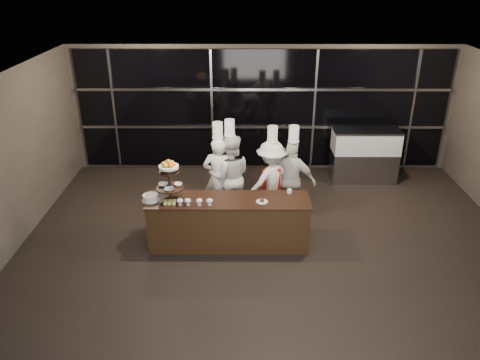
{
  "coord_description": "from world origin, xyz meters",
  "views": [
    {
      "loc": [
        -0.49,
        -5.73,
        4.65
      ],
      "look_at": [
        -0.53,
        1.78,
        1.15
      ],
      "focal_mm": 35.0,
      "sensor_mm": 36.0,
      "label": 1
    }
  ],
  "objects_px": {
    "display_case": "(364,152)",
    "chef_a": "(219,177)",
    "chef_d": "(292,180)",
    "buffet_counter": "(229,222)",
    "chef_c": "(271,180)",
    "layer_cake": "(150,198)",
    "chef_b": "(230,176)",
    "display_stand": "(169,177)"
  },
  "relations": [
    {
      "from": "buffet_counter",
      "to": "display_stand",
      "type": "distance_m",
      "value": 1.33
    },
    {
      "from": "display_stand",
      "to": "chef_d",
      "type": "height_order",
      "value": "chef_d"
    },
    {
      "from": "display_stand",
      "to": "display_case",
      "type": "relative_size",
      "value": 0.5
    },
    {
      "from": "layer_cake",
      "to": "chef_d",
      "type": "bearing_deg",
      "value": 22.28
    },
    {
      "from": "display_stand",
      "to": "display_case",
      "type": "distance_m",
      "value": 4.99
    },
    {
      "from": "display_case",
      "to": "chef_d",
      "type": "bearing_deg",
      "value": -135.53
    },
    {
      "from": "chef_c",
      "to": "chef_d",
      "type": "bearing_deg",
      "value": -0.36
    },
    {
      "from": "buffet_counter",
      "to": "chef_d",
      "type": "distance_m",
      "value": 1.6
    },
    {
      "from": "display_stand",
      "to": "chef_b",
      "type": "xyz_separation_m",
      "value": [
        1.0,
        1.09,
        -0.47
      ]
    },
    {
      "from": "chef_a",
      "to": "chef_b",
      "type": "relative_size",
      "value": 0.98
    },
    {
      "from": "display_case",
      "to": "chef_a",
      "type": "xyz_separation_m",
      "value": [
        -3.28,
        -1.78,
        0.18
      ]
    },
    {
      "from": "layer_cake",
      "to": "chef_a",
      "type": "relative_size",
      "value": 0.15
    },
    {
      "from": "chef_d",
      "to": "layer_cake",
      "type": "bearing_deg",
      "value": -157.72
    },
    {
      "from": "chef_b",
      "to": "display_stand",
      "type": "bearing_deg",
      "value": -132.61
    },
    {
      "from": "chef_a",
      "to": "chef_d",
      "type": "relative_size",
      "value": 1.02
    },
    {
      "from": "chef_b",
      "to": "chef_a",
      "type": "bearing_deg",
      "value": -167.98
    },
    {
      "from": "buffet_counter",
      "to": "chef_c",
      "type": "relative_size",
      "value": 1.48
    },
    {
      "from": "chef_a",
      "to": "chef_c",
      "type": "distance_m",
      "value": 1.02
    },
    {
      "from": "chef_c",
      "to": "chef_d",
      "type": "distance_m",
      "value": 0.4
    },
    {
      "from": "display_case",
      "to": "buffet_counter",
      "type": "bearing_deg",
      "value": -137.33
    },
    {
      "from": "buffet_counter",
      "to": "chef_c",
      "type": "distance_m",
      "value": 1.32
    },
    {
      "from": "chef_b",
      "to": "chef_d",
      "type": "xyz_separation_m",
      "value": [
        1.19,
        -0.1,
        -0.04
      ]
    },
    {
      "from": "chef_b",
      "to": "chef_d",
      "type": "relative_size",
      "value": 1.04
    },
    {
      "from": "display_case",
      "to": "chef_a",
      "type": "height_order",
      "value": "chef_a"
    },
    {
      "from": "chef_b",
      "to": "display_case",
      "type": "bearing_deg",
      "value": 29.51
    },
    {
      "from": "layer_cake",
      "to": "chef_d",
      "type": "height_order",
      "value": "chef_d"
    },
    {
      "from": "display_stand",
      "to": "layer_cake",
      "type": "relative_size",
      "value": 2.48
    },
    {
      "from": "display_case",
      "to": "chef_c",
      "type": "relative_size",
      "value": 0.78
    },
    {
      "from": "chef_c",
      "to": "chef_a",
      "type": "bearing_deg",
      "value": 177.2
    },
    {
      "from": "display_stand",
      "to": "chef_d",
      "type": "relative_size",
      "value": 0.39
    },
    {
      "from": "layer_cake",
      "to": "chef_b",
      "type": "bearing_deg",
      "value": 40.23
    },
    {
      "from": "display_stand",
      "to": "chef_c",
      "type": "height_order",
      "value": "chef_c"
    },
    {
      "from": "layer_cake",
      "to": "chef_b",
      "type": "height_order",
      "value": "chef_b"
    },
    {
      "from": "display_stand",
      "to": "layer_cake",
      "type": "height_order",
      "value": "display_stand"
    },
    {
      "from": "buffet_counter",
      "to": "chef_d",
      "type": "height_order",
      "value": "chef_d"
    },
    {
      "from": "buffet_counter",
      "to": "chef_a",
      "type": "distance_m",
      "value": 1.14
    },
    {
      "from": "layer_cake",
      "to": "chef_c",
      "type": "bearing_deg",
      "value": 25.95
    },
    {
      "from": "buffet_counter",
      "to": "display_case",
      "type": "bearing_deg",
      "value": 42.67
    },
    {
      "from": "buffet_counter",
      "to": "chef_a",
      "type": "xyz_separation_m",
      "value": [
        -0.22,
        1.04,
        0.4
      ]
    },
    {
      "from": "buffet_counter",
      "to": "chef_d",
      "type": "bearing_deg",
      "value": 39.66
    },
    {
      "from": "chef_a",
      "to": "chef_b",
      "type": "bearing_deg",
      "value": 12.02
    },
    {
      "from": "chef_a",
      "to": "layer_cake",
      "type": "bearing_deg",
      "value": -135.87
    }
  ]
}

